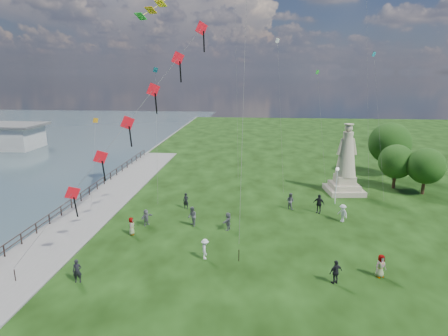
# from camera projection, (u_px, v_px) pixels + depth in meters

# --- Properties ---
(waterfront) EXTENTS (200.00, 200.00, 1.51)m
(waterfront) POSITION_uv_depth(u_px,v_px,m) (67.00, 222.00, 33.59)
(waterfront) COLOR #2F4146
(waterfront) RESTS_ON ground
(statue) EXTENTS (4.18, 4.18, 7.65)m
(statue) POSITION_uv_depth(u_px,v_px,m) (346.00, 167.00, 40.86)
(statue) COLOR tan
(statue) RESTS_ON ground
(lamppost) EXTENTS (0.35, 0.35, 3.82)m
(lamppost) POSITION_uv_depth(u_px,v_px,m) (337.00, 178.00, 37.34)
(lamppost) COLOR silver
(lamppost) RESTS_ON ground
(tree_row) EXTENTS (6.31, 12.12, 6.86)m
(tree_row) POSITION_uv_depth(u_px,v_px,m) (399.00, 152.00, 44.64)
(tree_row) COLOR #382314
(tree_row) RESTS_ON ground
(person_0) EXTENTS (0.63, 0.48, 1.54)m
(person_0) POSITION_uv_depth(u_px,v_px,m) (77.00, 271.00, 23.63)
(person_0) COLOR black
(person_0) RESTS_ON ground
(person_1) EXTENTS (0.85, 1.00, 1.75)m
(person_1) POSITION_uv_depth(u_px,v_px,m) (192.00, 217.00, 32.26)
(person_1) COLOR #595960
(person_1) RESTS_ON ground
(person_2) EXTENTS (0.71, 1.06, 1.50)m
(person_2) POSITION_uv_depth(u_px,v_px,m) (205.00, 249.00, 26.62)
(person_2) COLOR silver
(person_2) RESTS_ON ground
(person_3) EXTENTS (1.05, 0.86, 1.59)m
(person_3) POSITION_uv_depth(u_px,v_px,m) (336.00, 272.00, 23.47)
(person_3) COLOR black
(person_3) RESTS_ON ground
(person_4) EXTENTS (0.88, 0.73, 1.55)m
(person_4) POSITION_uv_depth(u_px,v_px,m) (381.00, 266.00, 24.24)
(person_4) COLOR #595960
(person_4) RESTS_ON ground
(person_5) EXTENTS (1.13, 1.46, 1.45)m
(person_5) POSITION_uv_depth(u_px,v_px,m) (146.00, 217.00, 32.50)
(person_5) COLOR #595960
(person_5) RESTS_ON ground
(person_6) EXTENTS (0.64, 0.50, 1.57)m
(person_6) POSITION_uv_depth(u_px,v_px,m) (186.00, 201.00, 36.50)
(person_6) COLOR black
(person_6) RESTS_ON ground
(person_7) EXTENTS (0.93, 0.86, 1.63)m
(person_7) POSITION_uv_depth(u_px,v_px,m) (290.00, 201.00, 36.37)
(person_7) COLOR #595960
(person_7) RESTS_ON ground
(person_8) EXTENTS (1.03, 1.17, 1.61)m
(person_8) POSITION_uv_depth(u_px,v_px,m) (343.00, 213.00, 33.26)
(person_8) COLOR silver
(person_8) RESTS_ON ground
(person_9) EXTENTS (1.21, 1.02, 1.84)m
(person_9) POSITION_uv_depth(u_px,v_px,m) (319.00, 204.00, 35.32)
(person_9) COLOR black
(person_9) RESTS_ON ground
(person_10) EXTENTS (0.50, 0.75, 1.48)m
(person_10) POSITION_uv_depth(u_px,v_px,m) (131.00, 226.00, 30.63)
(person_10) COLOR #595960
(person_10) RESTS_ON ground
(person_11) EXTENTS (1.01, 1.54, 1.54)m
(person_11) POSITION_uv_depth(u_px,v_px,m) (228.00, 221.00, 31.57)
(person_11) COLOR #595960
(person_11) RESTS_ON ground
(red_kite_train) EXTENTS (11.30, 9.35, 16.62)m
(red_kite_train) POSITION_uv_depth(u_px,v_px,m) (138.00, 112.00, 26.06)
(red_kite_train) COLOR black
(red_kite_train) RESTS_ON ground
(small_kites) EXTENTS (30.36, 17.26, 27.40)m
(small_kites) POSITION_uv_depth(u_px,v_px,m) (268.00, 67.00, 41.69)
(small_kites) COLOR teal
(small_kites) RESTS_ON ground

